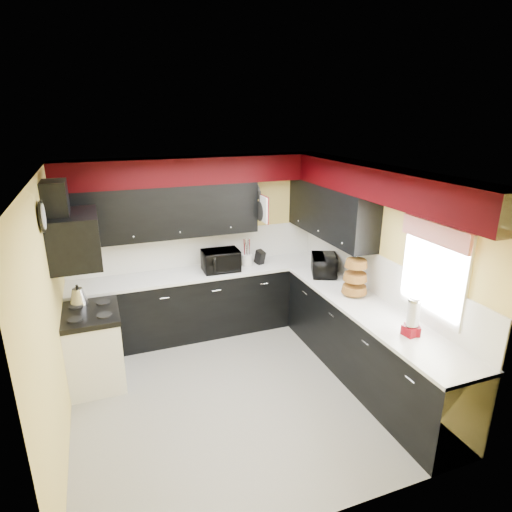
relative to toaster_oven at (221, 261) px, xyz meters
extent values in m
plane|color=gray|center=(-0.25, -1.44, -1.09)|extent=(3.60, 3.60, 0.00)
cube|color=#E0C666|center=(-0.25, 0.36, 0.16)|extent=(3.60, 0.06, 2.50)
cube|color=#E0C666|center=(1.55, -1.44, 0.16)|extent=(0.06, 3.60, 2.50)
cube|color=#E0C666|center=(-2.05, -1.44, 0.16)|extent=(0.06, 3.60, 2.50)
cube|color=white|center=(-0.25, -1.44, 1.41)|extent=(3.60, 3.60, 0.06)
cube|color=black|center=(-0.25, 0.06, -0.64)|extent=(3.60, 0.60, 0.90)
cube|color=black|center=(1.25, -1.74, -0.64)|extent=(0.60, 3.00, 0.90)
cube|color=white|center=(-0.25, 0.06, -0.17)|extent=(3.62, 0.64, 0.04)
cube|color=white|center=(1.25, -1.74, -0.17)|extent=(0.64, 3.02, 0.04)
cube|color=white|center=(-0.25, 0.35, 0.10)|extent=(3.60, 0.02, 0.50)
cube|color=white|center=(1.54, -1.44, 0.10)|extent=(0.02, 3.60, 0.50)
cube|color=black|center=(-0.75, 0.18, 0.71)|extent=(2.60, 0.35, 0.70)
cube|color=black|center=(1.38, -0.54, 0.71)|extent=(0.35, 1.80, 0.70)
cube|color=black|center=(-0.25, 0.18, 1.24)|extent=(3.60, 0.36, 0.35)
cube|color=black|center=(1.37, -1.62, 1.24)|extent=(0.36, 3.24, 0.35)
cube|color=white|center=(-1.75, -0.69, -0.66)|extent=(0.60, 0.75, 0.86)
cube|color=black|center=(-1.75, -0.69, -0.20)|extent=(0.62, 0.77, 0.06)
cube|color=black|center=(-1.80, -0.69, 0.69)|extent=(0.50, 0.78, 0.55)
cube|color=black|center=(-1.93, -0.69, 1.11)|extent=(0.24, 0.40, 0.40)
cube|color=red|center=(1.48, -2.34, 0.86)|extent=(0.04, 0.88, 0.20)
cube|color=white|center=(0.58, -0.14, 0.71)|extent=(0.03, 0.26, 0.35)
imported|color=black|center=(0.00, 0.00, 0.00)|extent=(0.52, 0.44, 0.29)
imported|color=black|center=(1.28, -0.65, -0.01)|extent=(0.49, 0.57, 0.27)
cylinder|color=silver|center=(0.41, 0.07, -0.06)|extent=(0.19, 0.19, 0.17)
cube|color=black|center=(0.60, 0.06, -0.04)|extent=(0.13, 0.15, 0.21)
camera|label=1|loc=(-1.53, -5.45, 1.97)|focal=30.00mm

